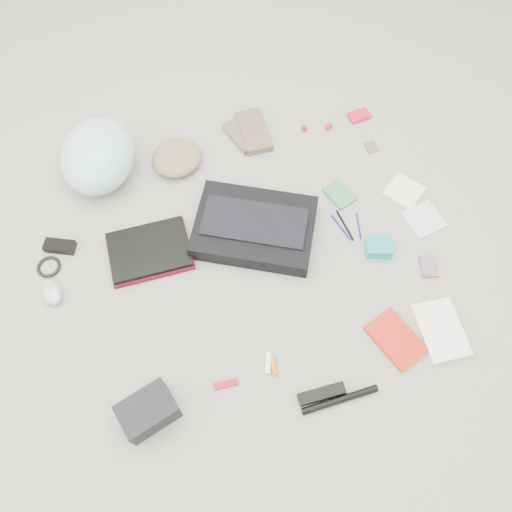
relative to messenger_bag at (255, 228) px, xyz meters
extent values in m
plane|color=gray|center=(-0.03, -0.13, -0.04)|extent=(4.00, 4.00, 0.00)
cube|color=black|center=(0.00, 0.00, 0.00)|extent=(0.55, 0.49, 0.08)
cube|color=black|center=(0.00, 0.00, 0.04)|extent=(0.43, 0.33, 0.01)
cube|color=#550B19|center=(-0.41, 0.01, -0.03)|extent=(0.31, 0.24, 0.02)
cube|color=black|center=(-0.41, 0.01, -0.01)|extent=(0.30, 0.22, 0.02)
ellipsoid|color=#C3F8F5|center=(-0.54, 0.44, 0.07)|extent=(0.39, 0.44, 0.22)
ellipsoid|color=#8D7855|center=(-0.23, 0.41, 0.00)|extent=(0.27, 0.27, 0.07)
cube|color=#675F56|center=(0.07, 0.48, -0.02)|extent=(0.15, 0.20, 0.03)
cube|color=brown|center=(0.12, 0.49, -0.02)|extent=(0.12, 0.23, 0.03)
cube|color=black|center=(-0.75, 0.12, -0.02)|extent=(0.13, 0.09, 0.03)
torus|color=black|center=(-0.80, 0.05, -0.03)|extent=(0.12, 0.12, 0.01)
ellipsoid|color=#AEADB4|center=(-0.79, -0.07, -0.02)|extent=(0.09, 0.13, 0.04)
cube|color=black|center=(-0.51, -0.59, 0.02)|extent=(0.20, 0.17, 0.11)
cube|color=#AA0C10|center=(-0.25, -0.55, -0.03)|extent=(0.08, 0.02, 0.01)
cylinder|color=white|center=(-0.09, -0.52, -0.03)|extent=(0.04, 0.07, 0.02)
cylinder|color=#CC660C|center=(-0.07, -0.54, -0.03)|extent=(0.03, 0.07, 0.02)
cube|color=black|center=(0.06, -0.67, -0.02)|extent=(0.16, 0.04, 0.03)
cylinder|color=black|center=(0.11, -0.70, -0.03)|extent=(0.27, 0.04, 0.02)
cube|color=red|center=(0.37, -0.55, -0.03)|extent=(0.20, 0.23, 0.02)
cube|color=white|center=(0.54, -0.56, -0.03)|extent=(0.16, 0.23, 0.02)
cube|color=#417B50|center=(0.38, 0.08, -0.03)|extent=(0.13, 0.14, 0.01)
cylinder|color=navy|center=(0.34, -0.07, -0.03)|extent=(0.04, 0.13, 0.01)
cylinder|color=black|center=(0.36, -0.06, -0.03)|extent=(0.03, 0.15, 0.01)
cylinder|color=navy|center=(0.41, -0.08, -0.03)|extent=(0.03, 0.12, 0.01)
cube|color=#20A1B1|center=(0.44, -0.20, -0.01)|extent=(0.12, 0.10, 0.05)
cube|color=gray|center=(0.60, -0.32, -0.03)|extent=(0.08, 0.10, 0.02)
cube|color=white|center=(0.65, 0.03, -0.03)|extent=(0.19, 0.19, 0.01)
cube|color=silver|center=(0.67, -0.12, -0.03)|extent=(0.16, 0.16, 0.01)
sphere|color=#B21517|center=(0.35, 0.45, -0.03)|extent=(0.03, 0.03, 0.03)
sphere|color=red|center=(0.45, 0.43, -0.03)|extent=(0.03, 0.03, 0.02)
sphere|color=red|center=(0.46, 0.44, -0.03)|extent=(0.03, 0.03, 0.03)
cube|color=red|center=(0.61, 0.46, -0.03)|extent=(0.10, 0.07, 0.02)
cube|color=#795B66|center=(0.60, 0.28, -0.04)|extent=(0.05, 0.06, 0.00)
camera|label=1|loc=(-0.24, -0.96, 1.68)|focal=35.00mm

